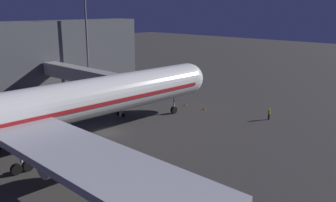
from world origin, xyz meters
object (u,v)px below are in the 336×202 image
(jet_bridge, at_px, (90,77))
(traffic_cone_nose_starboard, at_px, (186,104))
(apron_floodlight_mast, at_px, (87,37))
(airliner_at_gate, at_px, (21,113))
(traffic_cone_nose_port, at_px, (204,108))
(ground_crew_marshaller_fwd, at_px, (269,113))

(jet_bridge, distance_m, traffic_cone_nose_starboard, 17.82)
(jet_bridge, height_order, apron_floodlight_mast, apron_floodlight_mast)
(airliner_at_gate, distance_m, traffic_cone_nose_port, 32.08)
(apron_floodlight_mast, xyz_separation_m, traffic_cone_nose_starboard, (-23.30, -5.08, -11.12))
(apron_floodlight_mast, relative_size, traffic_cone_nose_starboard, 36.08)
(apron_floodlight_mast, xyz_separation_m, traffic_cone_nose_port, (-27.70, -5.08, -11.12))
(apron_floodlight_mast, bearing_deg, airliner_at_gate, 133.89)
(airliner_at_gate, xyz_separation_m, traffic_cone_nose_port, (-2.20, -31.60, -5.12))
(jet_bridge, distance_m, ground_crew_marshaller_fwd, 31.11)
(apron_floodlight_mast, height_order, traffic_cone_nose_port, apron_floodlight_mast)
(airliner_at_gate, bearing_deg, ground_crew_marshaller_fwd, -111.28)
(apron_floodlight_mast, distance_m, ground_crew_marshaller_fwd, 40.85)
(apron_floodlight_mast, bearing_deg, ground_crew_marshaller_fwd, -168.93)
(airliner_at_gate, xyz_separation_m, jet_bridge, (13.44, -18.80, 0.10))
(ground_crew_marshaller_fwd, bearing_deg, airliner_at_gate, 68.72)
(ground_crew_marshaller_fwd, bearing_deg, traffic_cone_nose_port, 12.74)
(airliner_at_gate, height_order, ground_crew_marshaller_fwd, airliner_at_gate)
(ground_crew_marshaller_fwd, relative_size, traffic_cone_nose_starboard, 3.46)
(apron_floodlight_mast, relative_size, traffic_cone_nose_port, 36.08)
(jet_bridge, relative_size, ground_crew_marshaller_fwd, 13.34)
(traffic_cone_nose_port, bearing_deg, traffic_cone_nose_starboard, 0.00)
(airliner_at_gate, bearing_deg, jet_bridge, -54.44)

